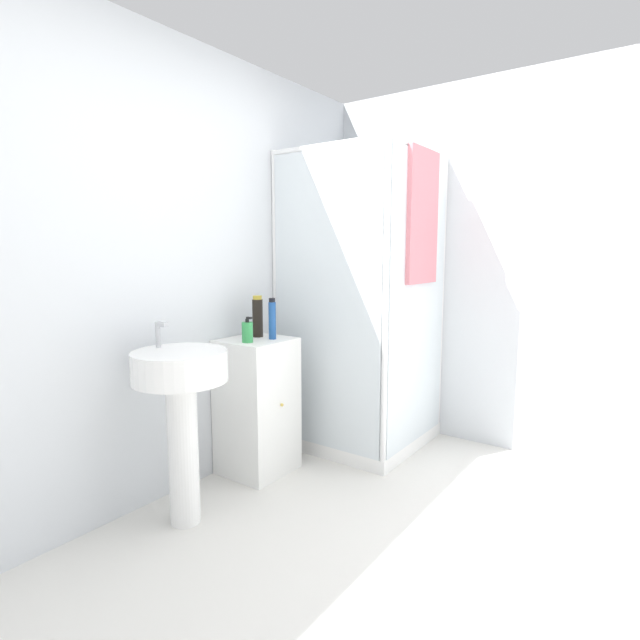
% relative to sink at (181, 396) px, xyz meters
% --- Properties ---
extents(ground_plane, '(12.00, 12.00, 0.00)m').
position_rel_sink_xyz_m(ground_plane, '(0.24, -1.36, -0.66)').
color(ground_plane, silver).
extents(wall_back, '(6.40, 0.06, 2.50)m').
position_rel_sink_xyz_m(wall_back, '(0.24, 0.34, 0.59)').
color(wall_back, silver).
rests_on(wall_back, ground_plane).
extents(wall_right, '(0.06, 6.40, 2.50)m').
position_rel_sink_xyz_m(wall_right, '(1.94, -1.36, 0.59)').
color(wall_right, silver).
rests_on(wall_right, ground_plane).
extents(shower_enclosure, '(0.88, 0.91, 2.01)m').
position_rel_sink_xyz_m(shower_enclosure, '(1.41, -0.22, -0.07)').
color(shower_enclosure, white).
rests_on(shower_enclosure, ground_plane).
extents(vanity_cabinet, '(0.40, 0.40, 0.83)m').
position_rel_sink_xyz_m(vanity_cabinet, '(0.66, 0.11, -0.24)').
color(vanity_cabinet, white).
rests_on(vanity_cabinet, ground_plane).
extents(sink, '(0.46, 0.46, 1.01)m').
position_rel_sink_xyz_m(sink, '(0.00, 0.00, 0.00)').
color(sink, white).
rests_on(sink, ground_plane).
extents(soap_dispenser, '(0.06, 0.07, 0.15)m').
position_rel_sink_xyz_m(soap_dispenser, '(0.55, 0.08, 0.24)').
color(soap_dispenser, green).
rests_on(soap_dispenser, vanity_cabinet).
extents(shampoo_bottle_tall_black, '(0.06, 0.06, 0.26)m').
position_rel_sink_xyz_m(shampoo_bottle_tall_black, '(0.73, 0.16, 0.30)').
color(shampoo_bottle_tall_black, black).
rests_on(shampoo_bottle_tall_black, vanity_cabinet).
extents(shampoo_bottle_blue, '(0.04, 0.04, 0.25)m').
position_rel_sink_xyz_m(shampoo_bottle_blue, '(0.72, 0.03, 0.30)').
color(shampoo_bottle_blue, '#1E4C93').
rests_on(shampoo_bottle_blue, vanity_cabinet).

